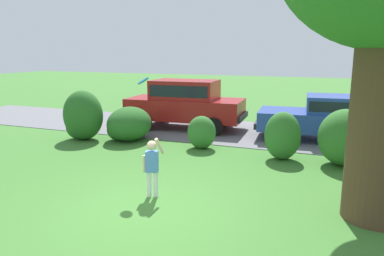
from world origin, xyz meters
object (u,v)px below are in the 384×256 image
at_px(parked_suv, 185,102).
at_px(frisbee, 143,81).
at_px(child_thrower, 152,164).
at_px(parked_sedan, 325,116).

distance_m(parked_suv, frisbee, 6.23).
distance_m(parked_suv, child_thrower, 7.01).
xyz_separation_m(parked_suv, child_thrower, (2.02, -6.70, -0.36)).
bearing_deg(child_thrower, parked_suv, 106.75).
height_order(parked_sedan, child_thrower, parked_sedan).
xyz_separation_m(parked_sedan, parked_suv, (-5.20, 0.13, 0.23)).
distance_m(child_thrower, frisbee, 1.91).
relative_size(parked_sedan, child_thrower, 3.52).
xyz_separation_m(parked_sedan, frisbee, (-3.77, -5.79, 1.52)).
bearing_deg(parked_suv, frisbee, -76.40).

